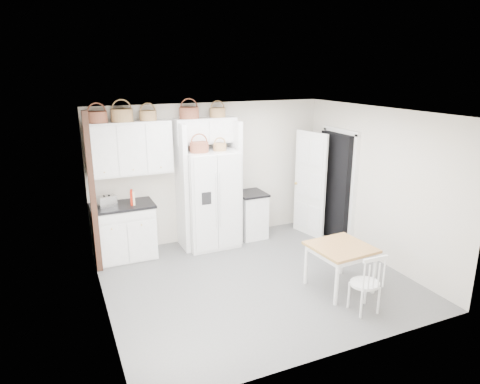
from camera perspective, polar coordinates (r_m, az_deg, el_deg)
name	(u,v)px	position (r m, az deg, el deg)	size (l,w,h in m)	color
floor	(256,280)	(6.85, 2.16, -11.65)	(4.50, 4.50, 0.00)	#535354
ceiling	(258,113)	(6.09, 2.42, 10.54)	(4.50, 4.50, 0.00)	white
wall_back	(211,172)	(8.13, -3.93, 2.64)	(4.50, 4.50, 0.00)	beige
wall_left	(99,222)	(5.77, -18.26, -3.86)	(4.00, 4.00, 0.00)	beige
wall_right	(377,185)	(7.58, 17.75, 0.90)	(4.00, 4.00, 0.00)	beige
refrigerator	(210,199)	(7.85, -3.97, -0.89)	(0.93, 0.75, 1.80)	white
base_cab_left	(124,232)	(7.70, -15.18, -5.19)	(1.01, 0.64, 0.93)	silver
base_cab_right	(251,215)	(8.37, 1.48, -3.14)	(0.49, 0.58, 0.86)	silver
dining_table	(340,267)	(6.64, 13.13, -9.73)	(0.82, 0.82, 0.69)	olive
windsor_chair	(365,283)	(6.11, 16.30, -11.63)	(0.40, 0.37, 0.82)	silver
counter_left	(122,205)	(7.54, -15.45, -1.74)	(1.05, 0.68, 0.04)	black
counter_right	(251,193)	(8.23, 1.50, -0.20)	(0.53, 0.62, 0.04)	black
toaster	(107,202)	(7.41, -17.31, -1.23)	(0.29, 0.17, 0.20)	silver
cookbook_red	(132,197)	(7.44, -14.25, -0.71)	(0.04, 0.17, 0.25)	#AA1B0A
cookbook_cream	(133,198)	(7.45, -14.08, -0.78)	(0.03, 0.15, 0.23)	beige
basket_upper_a	(97,117)	(7.34, -18.50, 9.44)	(0.32, 0.32, 0.18)	brown
basket_upper_b	(122,115)	(7.38, -15.45, 9.83)	(0.35, 0.35, 0.21)	olive
basket_upper_c	(148,115)	(7.46, -12.15, 9.94)	(0.29, 0.29, 0.16)	olive
basket_bridge_a	(189,113)	(7.64, -6.80, 10.44)	(0.35, 0.35, 0.20)	brown
basket_bridge_b	(218,112)	(7.81, -3.01, 10.54)	(0.29, 0.29, 0.17)	olive
basket_fridge_a	(199,147)	(7.45, -5.47, 5.97)	(0.33, 0.33, 0.18)	brown
basket_fridge_b	(220,147)	(7.58, -2.71, 6.01)	(0.24, 0.24, 0.13)	olive
upper_cabinet	(130,148)	(7.47, -14.48, 5.67)	(1.40, 0.34, 0.90)	silver
bridge_cabinet	(205,130)	(7.77, -4.66, 8.19)	(1.12, 0.34, 0.45)	silver
fridge_panel_left	(182,188)	(7.69, -7.76, 0.59)	(0.08, 0.60, 2.30)	silver
fridge_panel_right	(234,182)	(8.02, -0.76, 1.39)	(0.08, 0.60, 2.30)	silver
trim_post	(93,194)	(7.06, -19.06, -0.32)	(0.09, 0.09, 2.60)	#362117
doorway_void	(336,187)	(8.34, 12.63, 0.68)	(0.18, 0.85, 2.05)	black
door_slab	(310,185)	(8.40, 9.30, 0.98)	(0.80, 0.04, 2.05)	white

